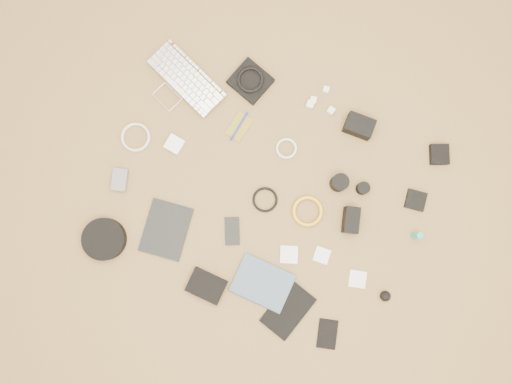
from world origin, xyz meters
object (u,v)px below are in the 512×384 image
(phone, at_px, (232,231))
(headphone_case, at_px, (104,239))
(laptop, at_px, (178,87))
(dslr_camera, at_px, (359,126))
(tablet, at_px, (166,230))
(paperback, at_px, (254,302))

(phone, bearing_deg, headphone_case, -178.07)
(laptop, xyz_separation_m, dslr_camera, (0.81, 0.11, 0.02))
(tablet, bearing_deg, paperback, -23.64)
(tablet, bearing_deg, laptop, 101.42)
(tablet, height_order, phone, tablet)
(paperback, bearing_deg, laptop, 44.15)
(laptop, height_order, paperback, laptop)
(tablet, relative_size, headphone_case, 1.30)
(phone, bearing_deg, paperback, -74.47)
(dslr_camera, xyz_separation_m, phone, (-0.36, -0.62, -0.03))
(paperback, bearing_deg, headphone_case, 91.75)
(dslr_camera, height_order, tablet, dslr_camera)
(dslr_camera, distance_m, tablet, 0.96)
(phone, bearing_deg, laptop, 109.14)
(dslr_camera, relative_size, paperback, 0.51)
(headphone_case, bearing_deg, paperback, -2.10)
(dslr_camera, height_order, phone, dslr_camera)
(headphone_case, bearing_deg, tablet, 29.58)
(dslr_camera, xyz_separation_m, headphone_case, (-0.86, -0.85, -0.01))
(dslr_camera, bearing_deg, phone, -119.46)
(laptop, height_order, dslr_camera, dslr_camera)
(phone, relative_size, headphone_case, 0.66)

